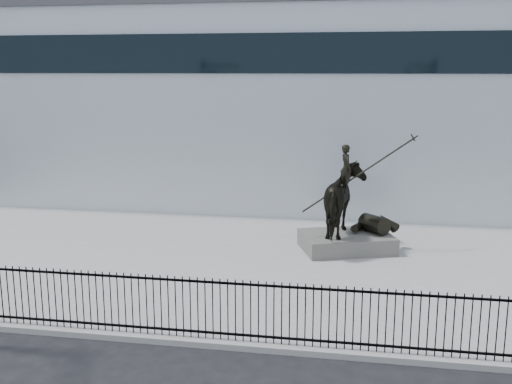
# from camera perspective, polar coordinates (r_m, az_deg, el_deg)

# --- Properties ---
(ground) EXTENTS (120.00, 120.00, 0.00)m
(ground) POSITION_cam_1_polar(r_m,az_deg,el_deg) (13.45, -3.79, -16.71)
(ground) COLOR black
(ground) RESTS_ON ground
(plaza) EXTENTS (30.00, 12.00, 0.15)m
(plaza) POSITION_cam_1_polar(r_m,az_deg,el_deg) (19.74, 1.06, -6.99)
(plaza) COLOR gray
(plaza) RESTS_ON ground
(building) EXTENTS (44.00, 14.00, 9.00)m
(building) POSITION_cam_1_polar(r_m,az_deg,el_deg) (31.67, 4.78, 8.20)
(building) COLOR white
(building) RESTS_ON ground
(picket_fence) EXTENTS (22.10, 0.10, 1.50)m
(picket_fence) POSITION_cam_1_polar(r_m,az_deg,el_deg) (14.16, -2.62, -11.14)
(picket_fence) COLOR black
(picket_fence) RESTS_ON plaza
(statue_plinth) EXTENTS (3.58, 3.00, 0.57)m
(statue_plinth) POSITION_cam_1_polar(r_m,az_deg,el_deg) (21.27, 8.61, -4.72)
(statue_plinth) COLOR #55534E
(statue_plinth) RESTS_ON plaza
(equestrian_statue) EXTENTS (3.70, 2.97, 3.31)m
(equestrian_statue) POSITION_cam_1_polar(r_m,az_deg,el_deg) (20.93, 8.88, -0.81)
(equestrian_statue) COLOR black
(equestrian_statue) RESTS_ON statue_plinth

